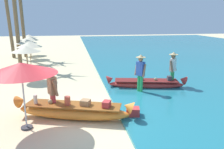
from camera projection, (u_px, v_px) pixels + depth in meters
ground_plane at (86, 116)px, 7.95m from camera, size 80.00×80.00×0.00m
boat_orange_foreground at (73, 111)px, 7.70m from camera, size 4.13×1.91×0.84m
boat_red_midground at (146, 84)px, 11.08m from camera, size 3.96×1.50×0.71m
person_vendor_hatted at (140, 71)px, 10.16m from camera, size 0.49×0.57×1.82m
person_tourist_customer at (52, 90)px, 7.78m from camera, size 0.43×0.58×1.68m
person_vendor_assistant at (173, 67)px, 11.02m from camera, size 0.53×0.53×1.81m
patio_umbrella_large at (21, 69)px, 6.62m from camera, size 2.13×2.13×2.12m
parasol_row_0 at (26, 49)px, 12.33m from camera, size 1.60×1.60×1.91m
parasol_row_1 at (29, 45)px, 14.44m from camera, size 1.60×1.60×1.91m
parasol_row_2 at (26, 41)px, 16.57m from camera, size 1.60×1.60×1.91m
parasol_row_3 at (30, 38)px, 18.99m from camera, size 1.60×1.60×1.91m
parasol_row_4 at (29, 36)px, 21.02m from camera, size 1.60×1.60×1.91m
cooler_box at (133, 113)px, 7.79m from camera, size 0.53×0.47×0.37m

